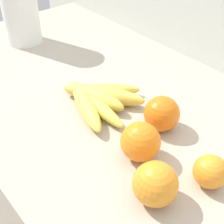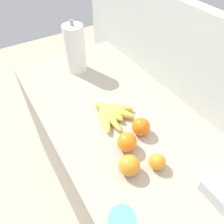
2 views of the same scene
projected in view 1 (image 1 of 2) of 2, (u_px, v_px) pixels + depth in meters
banana_bunch at (96, 98)px, 0.81m from camera, size 0.22×0.21×0.04m
orange_center at (141, 142)px, 0.65m from camera, size 0.08×0.08×0.08m
orange_far_right at (162, 114)px, 0.72m from camera, size 0.08×0.08×0.08m
orange_right at (155, 184)px, 0.57m from camera, size 0.08×0.08×0.08m
orange_front at (210, 172)px, 0.60m from camera, size 0.06×0.06×0.06m
paper_towel_roll at (19, 1)px, 1.02m from camera, size 0.11×0.11×0.30m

